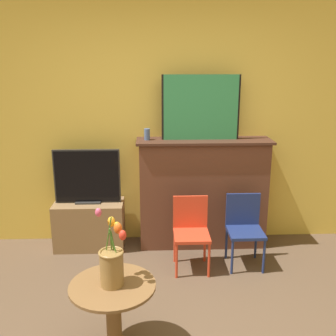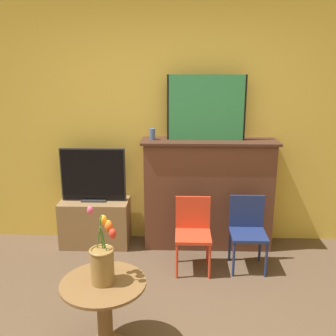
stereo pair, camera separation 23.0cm
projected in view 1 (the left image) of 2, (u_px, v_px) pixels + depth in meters
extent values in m
cube|color=#EAC651|center=(160.00, 119.00, 4.18)|extent=(8.00, 0.06, 2.70)
cube|color=brown|center=(203.00, 193.00, 4.21)|extent=(1.34, 0.34, 1.17)
cube|color=#43271C|center=(204.00, 141.00, 4.05)|extent=(1.40, 0.38, 0.02)
cube|color=black|center=(201.00, 108.00, 3.97)|extent=(0.79, 0.02, 0.66)
cube|color=#338E56|center=(201.00, 108.00, 3.96)|extent=(0.75, 0.02, 0.66)
cylinder|color=#4C6699|center=(147.00, 134.00, 4.02)|extent=(0.06, 0.06, 0.12)
cube|color=olive|center=(90.00, 225.00, 4.22)|extent=(0.73, 0.37, 0.50)
cube|color=#2D2D2D|center=(88.00, 202.00, 4.15)|extent=(0.26, 0.12, 0.01)
cube|color=#2D2D2D|center=(87.00, 176.00, 4.09)|extent=(0.69, 0.02, 0.57)
cube|color=black|center=(87.00, 177.00, 4.08)|extent=(0.66, 0.02, 0.54)
cylinder|color=red|center=(177.00, 261.00, 3.62)|extent=(0.02, 0.02, 0.34)
cylinder|color=red|center=(209.00, 260.00, 3.63)|extent=(0.02, 0.02, 0.34)
cylinder|color=red|center=(175.00, 246.00, 3.91)|extent=(0.02, 0.02, 0.34)
cylinder|color=red|center=(205.00, 246.00, 3.92)|extent=(0.02, 0.02, 0.34)
cube|color=red|center=(192.00, 235.00, 3.72)|extent=(0.34, 0.34, 0.03)
cube|color=red|center=(190.00, 212.00, 3.83)|extent=(0.34, 0.02, 0.33)
cylinder|color=navy|center=(232.00, 257.00, 3.69)|extent=(0.02, 0.02, 0.34)
cylinder|color=navy|center=(264.00, 257.00, 3.70)|extent=(0.02, 0.02, 0.34)
cylinder|color=navy|center=(226.00, 243.00, 3.98)|extent=(0.02, 0.02, 0.34)
cylinder|color=navy|center=(256.00, 242.00, 3.99)|extent=(0.02, 0.02, 0.34)
cube|color=navy|center=(245.00, 232.00, 3.79)|extent=(0.34, 0.34, 0.03)
cube|color=navy|center=(243.00, 209.00, 3.89)|extent=(0.34, 0.02, 0.33)
cylinder|color=brown|center=(114.00, 321.00, 2.66)|extent=(0.10, 0.10, 0.52)
cylinder|color=brown|center=(112.00, 286.00, 2.59)|extent=(0.58, 0.58, 0.02)
cylinder|color=olive|center=(112.00, 269.00, 2.55)|extent=(0.16, 0.16, 0.23)
torus|color=olive|center=(111.00, 252.00, 2.52)|extent=(0.17, 0.17, 0.02)
cylinder|color=#477A2D|center=(113.00, 246.00, 2.54)|extent=(0.03, 0.08, 0.23)
ellipsoid|color=gold|center=(117.00, 226.00, 2.58)|extent=(0.04, 0.04, 0.06)
cylinder|color=#477A2D|center=(115.00, 249.00, 2.52)|extent=(0.06, 0.01, 0.21)
ellipsoid|color=red|center=(123.00, 235.00, 2.49)|extent=(0.05, 0.05, 0.07)
cylinder|color=#477A2D|center=(108.00, 239.00, 2.52)|extent=(0.07, 0.07, 0.33)
ellipsoid|color=#E0517A|center=(98.00, 212.00, 2.54)|extent=(0.04, 0.04, 0.06)
cylinder|color=#477A2D|center=(114.00, 246.00, 2.53)|extent=(0.03, 0.04, 0.23)
ellipsoid|color=orange|center=(118.00, 228.00, 2.53)|extent=(0.06, 0.06, 0.08)
cylinder|color=#477A2D|center=(111.00, 244.00, 2.54)|extent=(0.01, 0.09, 0.25)
ellipsoid|color=orange|center=(111.00, 222.00, 2.59)|extent=(0.05, 0.05, 0.07)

